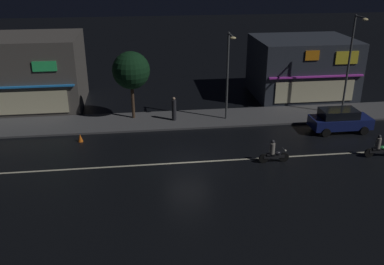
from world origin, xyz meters
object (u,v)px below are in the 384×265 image
Objects in this scene: streetlamp_mid at (228,69)px; motorcycle_following at (379,148)px; motorcycle_lead at (273,153)px; pedestrian_on_sidewalk at (174,109)px; parked_car_near_kerb at (340,120)px; streetlamp_east at (351,58)px; traffic_cone at (80,138)px.

streetlamp_mid reaches higher than motorcycle_following.
motorcycle_lead is 1.00× the size of motorcycle_following.
pedestrian_on_sidewalk is 14.53m from motorcycle_following.
parked_car_near_kerb is 4.42m from motorcycle_following.
pedestrian_on_sidewalk is 12.20m from parked_car_near_kerb.
streetlamp_east is at bearing -131.01° from motorcycle_lead.
traffic_cone is (-10.75, -2.53, -3.81)m from streetlamp_mid.
streetlamp_east is 5.11m from parked_car_near_kerb.
motorcycle_following is (8.26, -7.35, -3.45)m from streetlamp_mid.
motorcycle_following is (6.85, -0.07, 0.00)m from motorcycle_lead.
streetlamp_mid reaches higher than traffic_cone.
motorcycle_following is 3.45× the size of traffic_cone.
pedestrian_on_sidewalk reaches higher than parked_car_near_kerb.
traffic_cone is at bearing 178.63° from parked_car_near_kerb.
streetlamp_east is 13.97m from pedestrian_on_sidewalk.
pedestrian_on_sidewalk is at bearing -25.41° from motorcycle_following.
motorcycle_lead is 3.45× the size of traffic_cone.
parked_car_near_kerb is 7.62m from motorcycle_lead.
streetlamp_mid is 8.18m from motorcycle_lead.
streetlamp_east is 11.56m from motorcycle_lead.
motorcycle_lead is at bearing -21.31° from traffic_cone.
streetlamp_east is 4.06× the size of motorcycle_following.
streetlamp_east is (9.45, -0.00, 0.57)m from streetlamp_mid.
traffic_cone is (-6.72, -2.92, -0.72)m from pedestrian_on_sidewalk.
streetlamp_mid is 3.49× the size of motorcycle_following.
parked_car_near_kerb is at bearing -75.94° from motorcycle_following.
motorcycle_following is (-1.19, -7.35, -4.01)m from streetlamp_east.
traffic_cone is at bearing -166.74° from streetlamp_mid.
parked_car_near_kerb reaches higher than motorcycle_following.
motorcycle_following is (0.56, -4.38, -0.24)m from parked_car_near_kerb.
motorcycle_lead is 13.06m from traffic_cone.
pedestrian_on_sidewalk is at bearing 174.46° from streetlamp_mid.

